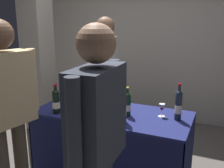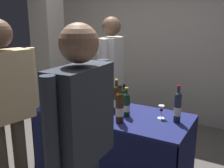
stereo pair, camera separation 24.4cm
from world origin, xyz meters
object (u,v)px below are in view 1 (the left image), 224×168
Objects in this scene: tasting_table at (112,134)px; featured_wine_bottle at (56,101)px; wine_glass_near_vendor at (162,108)px; vendor_presenter at (105,71)px; display_bottle_0 at (178,105)px; taster_foreground_right at (98,133)px; concrete_pillar at (35,14)px.

featured_wine_bottle is (-0.51, -0.25, 0.37)m from tasting_table.
vendor_presenter is (-0.90, 0.61, 0.18)m from wine_glass_near_vendor.
vendor_presenter is (-1.05, 0.63, 0.12)m from display_bottle_0.
taster_foreground_right is at bearing 13.95° from vendor_presenter.
vendor_presenter reaches higher than display_bottle_0.
featured_wine_bottle is 1.13m from taster_foreground_right.
wine_glass_near_vendor is at bearing 9.98° from tasting_table.
concrete_pillar is 2.18m from tasting_table.
vendor_presenter reaches higher than featured_wine_bottle.
display_bottle_0 is 0.20× the size of vendor_presenter.
wine_glass_near_vendor is at bearing 46.12° from vendor_presenter.
tasting_table is at bearing -170.02° from wine_glass_near_vendor.
tasting_table is 0.61m from wine_glass_near_vendor.
concrete_pillar is at bearing 161.38° from display_bottle_0.
concrete_pillar is at bearing 160.53° from wine_glass_near_vendor.
vendor_presenter is at bearing 21.87° from taster_foreground_right.
taster_foreground_right is at bearing -41.05° from featured_wine_bottle.
wine_glass_near_vendor is (-0.16, 0.02, -0.06)m from display_bottle_0.
vendor_presenter is at bearing 145.89° from wine_glass_near_vendor.
taster_foreground_right is (-0.16, -1.08, 0.16)m from wine_glass_near_vendor.
vendor_presenter is at bearing 83.40° from featured_wine_bottle.
display_bottle_0 is (1.16, 0.32, 0.02)m from featured_wine_bottle.
featured_wine_bottle is at bearing -164.69° from display_bottle_0.
wine_glass_near_vendor is 1.10m from taster_foreground_right.
tasting_table is 12.14× the size of wine_glass_near_vendor.
wine_glass_near_vendor is 0.08× the size of vendor_presenter.
vendor_presenter is (-0.40, 0.69, 0.52)m from tasting_table.
taster_foreground_right is at bearing -43.16° from concrete_pillar.
vendor_presenter is 1.84m from taster_foreground_right.
featured_wine_bottle is at bearing -16.37° from vendor_presenter.
taster_foreground_right reaches higher than display_bottle_0.
wine_glass_near_vendor is at bearing 173.26° from display_bottle_0.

